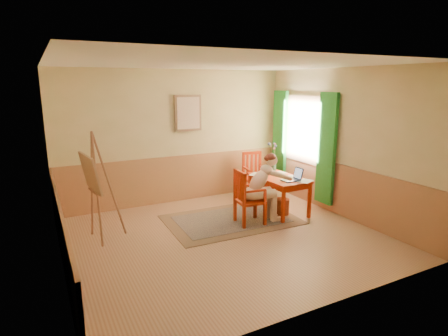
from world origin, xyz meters
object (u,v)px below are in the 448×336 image
easel (93,177)px  chair_back (254,175)px  figure (263,185)px  chair_left (247,198)px  laptop (293,178)px  table (279,181)px

easel → chair_back: bearing=13.3°
chair_back → figure: size_ratio=0.79×
chair_back → chair_left: bearing=-125.8°
figure → laptop: figure is taller
chair_back → figure: (-0.67, -1.38, 0.20)m
figure → easel: (-2.84, 0.55, 0.36)m
chair_back → easel: bearing=-166.7°
table → laptop: laptop is taller
chair_left → laptop: size_ratio=2.57×
chair_left → figure: 0.37m
table → chair_left: size_ratio=1.21×
chair_back → figure: figure is taller
easel → table: bearing=-4.1°
laptop → easel: (-3.51, 0.57, 0.30)m
table → easel: size_ratio=0.68×
figure → laptop: size_ratio=3.26×
chair_left → laptop: (0.97, -0.04, 0.26)m
chair_left → easel: 2.65m
laptop → figure: bearing=178.4°
table → figure: (-0.58, -0.31, 0.08)m
table → chair_back: size_ratio=1.21×
chair_back → laptop: 1.43m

